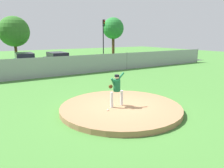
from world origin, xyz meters
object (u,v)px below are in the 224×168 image
(traffic_cone_orange, at_px, (76,65))
(traffic_light_far, at_px, (104,33))
(pitcher_youth, at_px, (117,87))
(parked_car_teal, at_px, (25,62))
(baseball, at_px, (108,110))
(parked_car_charcoal, at_px, (58,60))

(traffic_cone_orange, height_order, traffic_light_far, traffic_light_far)
(pitcher_youth, distance_m, traffic_cone_orange, 15.02)
(traffic_cone_orange, bearing_deg, traffic_light_far, 35.83)
(traffic_cone_orange, bearing_deg, pitcher_youth, -105.65)
(traffic_cone_orange, relative_size, traffic_light_far, 0.10)
(parked_car_teal, distance_m, traffic_light_far, 12.61)
(pitcher_youth, xyz_separation_m, parked_car_teal, (-1.26, 14.57, -0.30))
(parked_car_teal, bearing_deg, traffic_light_far, 20.63)
(pitcher_youth, relative_size, baseball, 21.25)
(traffic_light_far, bearing_deg, pitcher_youth, -118.40)
(parked_car_teal, height_order, traffic_cone_orange, parked_car_teal)
(pitcher_youth, relative_size, traffic_cone_orange, 2.86)
(baseball, bearing_deg, parked_car_teal, 92.40)
(traffic_cone_orange, bearing_deg, baseball, -107.64)
(pitcher_youth, height_order, traffic_light_far, traffic_light_far)
(traffic_cone_orange, bearing_deg, parked_car_teal, 178.54)
(baseball, distance_m, parked_car_charcoal, 15.45)
(pitcher_youth, height_order, parked_car_teal, pitcher_youth)
(parked_car_teal, bearing_deg, pitcher_youth, -85.05)
(parked_car_charcoal, xyz_separation_m, traffic_cone_orange, (1.90, -0.46, -0.55))
(pitcher_youth, relative_size, parked_car_teal, 0.33)
(parked_car_charcoal, xyz_separation_m, traffic_light_far, (8.07, 4.00, 2.95))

